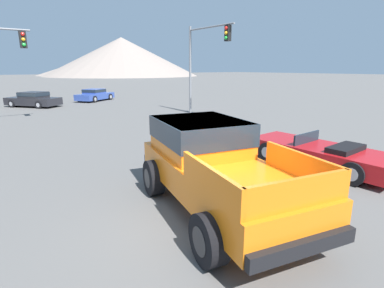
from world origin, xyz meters
name	(u,v)px	position (x,y,z in m)	size (l,w,h in m)	color
ground_plane	(205,219)	(0.00, 0.00, 0.00)	(320.00, 320.00, 0.00)	#5B5956
orange_pickup_truck	(212,161)	(0.53, 0.44, 1.11)	(3.24, 5.56, 1.96)	orange
red_convertible_car	(320,154)	(5.23, 0.52, 0.45)	(2.03, 4.66, 1.06)	#B21419
parked_car_dark	(33,99)	(0.55, 23.40, 0.62)	(4.07, 4.58, 1.23)	#232328
parked_car_blue	(95,95)	(6.23, 24.92, 0.59)	(4.36, 3.77, 1.16)	#334C9E
traffic_light_main	(205,52)	(9.03, 11.28, 4.14)	(0.38, 4.34, 5.88)	slate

